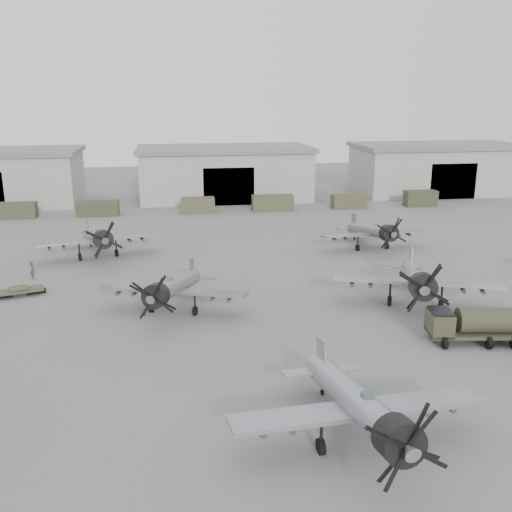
% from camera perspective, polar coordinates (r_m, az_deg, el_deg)
% --- Properties ---
extents(ground, '(220.00, 220.00, 0.00)m').
position_cam_1_polar(ground, '(39.60, 5.86, -9.75)').
color(ground, '#5F605D').
rests_on(ground, ground).
extents(hangar_center, '(29.00, 14.80, 8.70)m').
position_cam_1_polar(hangar_center, '(97.76, -3.16, 8.34)').
color(hangar_center, '#A4A39A').
rests_on(hangar_center, ground).
extents(hangar_right, '(29.00, 14.80, 8.70)m').
position_cam_1_polar(hangar_right, '(108.19, 17.52, 8.36)').
color(hangar_right, '#A4A39A').
rests_on(hangar_right, ground).
extents(support_truck_1, '(6.46, 2.20, 2.22)m').
position_cam_1_polar(support_truck_1, '(88.87, -23.13, 4.21)').
color(support_truck_1, '#3E412B').
rests_on(support_truck_1, ground).
extents(support_truck_2, '(6.05, 2.20, 2.13)m').
position_cam_1_polar(support_truck_2, '(86.66, -15.54, 4.61)').
color(support_truck_2, '#3C3C27').
rests_on(support_truck_2, ground).
extents(support_truck_3, '(4.98, 2.20, 2.26)m').
position_cam_1_polar(support_truck_3, '(86.10, -5.85, 5.08)').
color(support_truck_3, '#4B4B31').
rests_on(support_truck_3, ground).
extents(support_truck_4, '(6.25, 2.20, 2.33)m').
position_cam_1_polar(support_truck_4, '(87.37, 1.67, 5.34)').
color(support_truck_4, '#45482F').
rests_on(support_truck_4, ground).
extents(support_truck_5, '(5.37, 2.20, 2.14)m').
position_cam_1_polar(support_truck_5, '(90.32, 9.28, 5.42)').
color(support_truck_5, '#46472E').
rests_on(support_truck_5, ground).
extents(support_truck_6, '(5.05, 2.20, 2.45)m').
position_cam_1_polar(support_truck_6, '(94.53, 16.11, 5.56)').
color(support_truck_6, '#3A3B26').
rests_on(support_truck_6, ground).
extents(aircraft_near_1, '(13.08, 11.77, 5.22)m').
position_cam_1_polar(aircraft_near_1, '(29.19, 10.49, -14.63)').
color(aircraft_near_1, '#95979D').
rests_on(aircraft_near_1, ground).
extents(aircraft_mid_1, '(12.09, 10.89, 4.85)m').
position_cam_1_polar(aircraft_mid_1, '(45.94, -8.42, -3.19)').
color(aircraft_mid_1, gray).
rests_on(aircraft_mid_1, ground).
extents(aircraft_mid_2, '(13.70, 12.34, 5.50)m').
position_cam_1_polar(aircraft_mid_2, '(48.58, 15.81, -2.21)').
color(aircraft_mid_2, '#97989F').
rests_on(aircraft_mid_2, ground).
extents(aircraft_far_0, '(12.92, 11.63, 5.15)m').
position_cam_1_polar(aircraft_far_0, '(63.31, -15.59, 1.80)').
color(aircraft_far_0, gray).
rests_on(aircraft_far_0, ground).
extents(aircraft_far_1, '(12.07, 10.86, 4.80)m').
position_cam_1_polar(aircraft_far_1, '(65.81, 11.69, 2.43)').
color(aircraft_far_1, gray).
rests_on(aircraft_far_1, ground).
extents(fuel_tanker, '(6.98, 3.20, 2.59)m').
position_cam_1_polar(fuel_tanker, '(43.49, 21.04, -6.24)').
color(fuel_tanker, '#3A3A26').
rests_on(fuel_tanker, ground).
extents(ground_crew, '(0.65, 0.76, 1.75)m').
position_cam_1_polar(ground_crew, '(58.74, -21.46, -1.28)').
color(ground_crew, '#43472E').
rests_on(ground_crew, ground).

